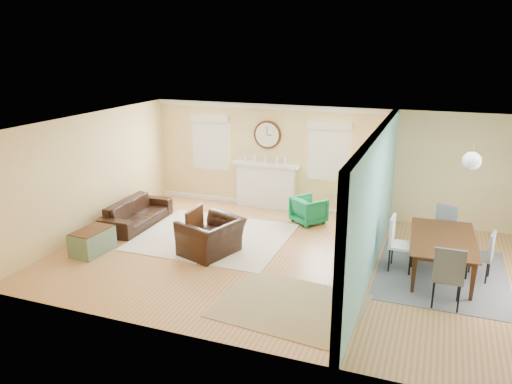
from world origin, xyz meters
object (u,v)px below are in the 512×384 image
at_px(eames_chair, 211,237).
at_px(dining_table, 443,256).
at_px(sofa, 137,213).
at_px(green_chair, 309,210).
at_px(credenza, 358,228).

distance_m(eames_chair, dining_table, 4.34).
bearing_deg(dining_table, sofa, 85.25).
height_order(sofa, dining_table, dining_table).
bearing_deg(dining_table, green_chair, 56.60).
distance_m(eames_chair, credenza, 2.99).
bearing_deg(eames_chair, green_chair, 169.48).
xyz_separation_m(green_chair, dining_table, (2.95, -1.77, 0.04)).
distance_m(green_chair, dining_table, 3.44).
bearing_deg(green_chair, eames_chair, 98.49).
relative_size(green_chair, dining_table, 0.34).
relative_size(sofa, green_chair, 2.91).
distance_m(sofa, dining_table, 6.60).
xyz_separation_m(sofa, eames_chair, (2.31, -0.91, 0.07)).
xyz_separation_m(eames_chair, credenza, (2.63, 1.43, 0.04)).
xyz_separation_m(sofa, dining_table, (6.60, -0.27, 0.06)).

